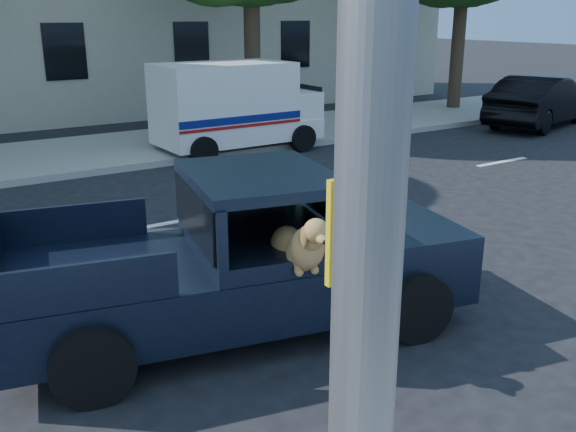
{
  "coord_description": "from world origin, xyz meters",
  "views": [
    {
      "loc": [
        -3.99,
        -5.99,
        3.29
      ],
      "look_at": [
        -0.6,
        -0.78,
        1.31
      ],
      "focal_mm": 40.0,
      "sensor_mm": 36.0,
      "label": 1
    }
  ],
  "objects": [
    {
      "name": "mail_truck",
      "position": [
        3.41,
        7.77,
        0.94
      ],
      "size": [
        3.96,
        2.05,
        2.16
      ],
      "rotation": [
        0.0,
        0.0,
        0.01
      ],
      "color": "silver",
      "rests_on": "ground"
    },
    {
      "name": "lane_stripes",
      "position": [
        2.0,
        3.4,
        0.01
      ],
      "size": [
        21.6,
        0.14,
        0.01
      ],
      "primitive_type": null,
      "color": "silver",
      "rests_on": "ground"
    },
    {
      "name": "pickup_truck",
      "position": [
        -1.03,
        -0.39,
        0.58
      ],
      "size": [
        5.1,
        2.94,
        1.72
      ],
      "rotation": [
        0.0,
        0.0,
        -0.22
      ],
      "color": "black",
      "rests_on": "ground"
    },
    {
      "name": "ground",
      "position": [
        0.0,
        0.0,
        0.0
      ],
      "size": [
        120.0,
        120.0,
        0.0
      ],
      "primitive_type": "plane",
      "color": "black",
      "rests_on": "ground"
    },
    {
      "name": "parked_sedan",
      "position": [
        12.82,
        6.03,
        0.75
      ],
      "size": [
        2.73,
        4.83,
        1.51
      ],
      "primitive_type": "imported",
      "rotation": [
        0.0,
        0.0,
        1.83
      ],
      "color": "black",
      "rests_on": "ground"
    },
    {
      "name": "far_sidewalk",
      "position": [
        0.0,
        9.2,
        0.07
      ],
      "size": [
        60.0,
        4.0,
        0.15
      ],
      "primitive_type": "cube",
      "color": "gray",
      "rests_on": "ground"
    }
  ]
}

